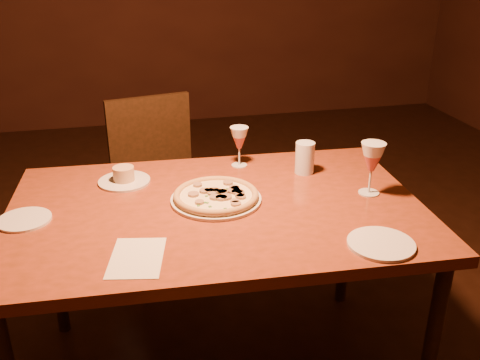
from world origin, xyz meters
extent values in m
cube|color=maroon|center=(-0.06, -0.04, 0.77)|extent=(1.53, 1.03, 0.04)
cylinder|color=black|center=(-0.71, 0.41, 0.37)|extent=(0.05, 0.05, 0.75)
cylinder|color=black|center=(0.59, -0.49, 0.37)|extent=(0.05, 0.05, 0.75)
cylinder|color=black|center=(0.64, 0.33, 0.37)|extent=(0.05, 0.05, 0.75)
cube|color=black|center=(-0.18, 0.81, 0.48)|extent=(0.53, 0.53, 0.04)
cube|color=black|center=(-0.23, 1.01, 0.71)|extent=(0.45, 0.12, 0.43)
cylinder|color=black|center=(-0.33, 0.60, 0.23)|extent=(0.04, 0.04, 0.46)
cylinder|color=black|center=(-0.40, 0.95, 0.23)|extent=(0.04, 0.04, 0.46)
cylinder|color=black|center=(0.03, 0.67, 0.23)|extent=(0.04, 0.04, 0.46)
cylinder|color=black|center=(-0.04, 1.02, 0.23)|extent=(0.04, 0.04, 0.46)
cylinder|color=silver|center=(-0.06, 0.00, 0.80)|extent=(0.33, 0.33, 0.01)
cylinder|color=beige|center=(-0.06, 0.00, 0.81)|extent=(0.30, 0.30, 0.01)
torus|color=tan|center=(-0.06, 0.00, 0.82)|extent=(0.31, 0.31, 0.02)
cylinder|color=silver|center=(-0.38, 0.24, 0.80)|extent=(0.20, 0.20, 0.01)
cylinder|color=tan|center=(-0.38, 0.24, 0.83)|extent=(0.08, 0.08, 0.06)
cylinder|color=silver|center=(0.35, 0.18, 0.86)|extent=(0.08, 0.08, 0.13)
cylinder|color=silver|center=(-0.72, -0.01, 0.80)|extent=(0.18, 0.18, 0.01)
cylinder|color=silver|center=(0.39, -0.43, 0.80)|extent=(0.21, 0.21, 0.01)
cube|color=beige|center=(-0.36, -0.33, 0.79)|extent=(0.20, 0.25, 0.00)
camera|label=1|loc=(-0.37, -1.73, 1.66)|focal=40.00mm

